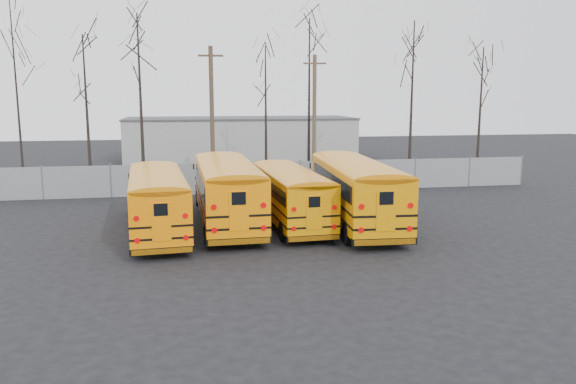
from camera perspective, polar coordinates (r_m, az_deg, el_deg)
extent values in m
plane|color=black|center=(24.79, -2.24, -4.82)|extent=(120.00, 120.00, 0.00)
cube|color=gray|center=(36.29, -4.94, 1.42)|extent=(40.00, 0.04, 2.00)
cube|color=#9C9C97|center=(56.17, -4.87, 5.39)|extent=(22.00, 8.00, 4.00)
cylinder|color=black|center=(23.15, -15.43, -5.02)|extent=(0.34, 0.96, 0.95)
cylinder|color=black|center=(23.20, -10.13, -4.78)|extent=(0.34, 0.96, 0.95)
cylinder|color=black|center=(30.91, -15.29, -1.34)|extent=(0.34, 0.96, 0.95)
cylinder|color=black|center=(30.95, -11.34, -1.17)|extent=(0.34, 0.96, 0.95)
cube|color=orange|center=(25.92, -13.12, -0.84)|extent=(3.02, 8.95, 2.22)
cube|color=orange|center=(31.15, -13.36, -0.29)|extent=(2.24, 1.76, 0.95)
cube|color=black|center=(25.65, -13.15, 0.17)|extent=(2.99, 8.01, 0.66)
cube|color=black|center=(26.84, -13.11, -1.97)|extent=(3.17, 10.57, 0.09)
cube|color=black|center=(26.75, -13.15, -0.98)|extent=(3.17, 10.57, 0.09)
cube|color=black|center=(21.98, -12.66, -5.82)|extent=(2.43, 0.39, 0.26)
cube|color=black|center=(31.99, -13.36, -0.98)|extent=(2.28, 0.36, 0.25)
cube|color=orange|center=(21.60, -12.76, -2.99)|extent=(0.71, 0.09, 1.47)
cylinder|color=#B20505|center=(21.74, -15.07, -4.80)|extent=(0.21, 0.05, 0.21)
cylinder|color=#B20505|center=(21.79, -10.32, -4.58)|extent=(0.21, 0.05, 0.21)
cylinder|color=#B20505|center=(21.55, -15.17, -2.61)|extent=(0.21, 0.05, 0.21)
cylinder|color=#B20505|center=(21.60, -10.39, -2.39)|extent=(0.21, 0.05, 0.21)
cylinder|color=black|center=(23.94, -8.16, -4.16)|extent=(0.31, 1.04, 1.04)
cylinder|color=black|center=(24.18, -2.59, -3.93)|extent=(0.31, 1.04, 1.04)
cylinder|color=black|center=(32.47, -9.08, -0.51)|extent=(0.31, 1.04, 1.04)
cylinder|color=black|center=(32.64, -4.96, -0.37)|extent=(0.31, 1.04, 1.04)
cube|color=orange|center=(27.08, -6.17, 0.14)|extent=(2.78, 9.70, 2.44)
cube|color=orange|center=(32.80, -7.08, 0.56)|extent=(2.37, 1.81, 1.04)
cube|color=black|center=(26.79, -6.15, 1.21)|extent=(2.80, 8.66, 0.73)
cube|color=black|center=(28.07, -6.31, -1.08)|extent=(2.85, 11.49, 0.09)
cube|color=black|center=(27.98, -6.33, -0.04)|extent=(2.85, 11.49, 0.09)
cube|color=black|center=(22.75, -5.00, -4.97)|extent=(2.66, 0.28, 0.29)
cube|color=black|center=(33.71, -7.17, -0.17)|extent=(2.49, 0.26, 0.27)
cube|color=orange|center=(22.35, -5.01, -1.96)|extent=(0.78, 0.06, 1.61)
cylinder|color=#B20505|center=(22.41, -7.49, -3.87)|extent=(0.23, 0.05, 0.23)
cylinder|color=#B20505|center=(22.63, -2.49, -3.67)|extent=(0.23, 0.05, 0.23)
cylinder|color=#B20505|center=(22.21, -7.54, -1.53)|extent=(0.23, 0.05, 0.23)
cylinder|color=#B20505|center=(22.43, -2.51, -1.35)|extent=(0.23, 0.05, 0.23)
cylinder|color=black|center=(24.29, -0.47, -4.02)|extent=(0.29, 0.92, 0.91)
cylinder|color=black|center=(24.79, 4.16, -3.76)|extent=(0.29, 0.92, 0.91)
cylinder|color=black|center=(31.59, -3.45, -0.81)|extent=(0.29, 0.92, 0.91)
cylinder|color=black|center=(31.98, 0.16, -0.66)|extent=(0.29, 0.92, 0.91)
cube|color=orange|center=(27.10, 0.29, -0.28)|extent=(2.64, 8.51, 2.13)
cube|color=orange|center=(32.00, -1.75, 0.16)|extent=(2.10, 1.63, 0.91)
cube|color=black|center=(26.84, 0.38, 0.66)|extent=(2.64, 7.61, 0.63)
cube|color=black|center=(27.95, -0.07, -1.33)|extent=(2.74, 10.07, 0.08)
cube|color=black|center=(27.87, -0.07, -0.42)|extent=(2.74, 10.07, 0.08)
cube|color=black|center=(23.43, 2.60, -4.66)|extent=(2.32, 0.30, 0.25)
cube|color=black|center=(32.78, -1.99, -0.49)|extent=(2.18, 0.28, 0.24)
cube|color=orange|center=(23.09, 2.69, -2.11)|extent=(0.68, 0.07, 1.40)
cylinder|color=#B20505|center=(23.01, 0.61, -3.76)|extent=(0.20, 0.05, 0.20)
cylinder|color=#B20505|center=(23.46, 4.71, -3.52)|extent=(0.20, 0.05, 0.20)
cylinder|color=#B20505|center=(22.83, 0.62, -1.77)|extent=(0.20, 0.05, 0.20)
cylinder|color=#B20505|center=(23.29, 4.74, -1.57)|extent=(0.20, 0.05, 0.20)
cylinder|color=black|center=(23.87, 6.08, -4.15)|extent=(0.35, 1.06, 1.05)
cylinder|color=black|center=(24.51, 11.49, -3.92)|extent=(0.35, 1.06, 1.05)
cylinder|color=black|center=(32.31, 2.54, -0.44)|extent=(0.35, 1.06, 1.05)
cylinder|color=black|center=(32.79, 6.63, -0.34)|extent=(0.35, 1.06, 1.05)
cube|color=orange|center=(27.14, 6.93, 0.18)|extent=(3.17, 9.88, 2.46)
cube|color=orange|center=(32.80, 4.48, 0.62)|extent=(2.46, 1.91, 1.05)
cube|color=black|center=(26.85, 7.06, 1.26)|extent=(3.15, 8.84, 0.73)
cube|color=black|center=(28.12, 6.46, -1.05)|extent=(3.30, 11.68, 0.09)
cube|color=black|center=(28.03, 6.48, 0.01)|extent=(3.30, 11.68, 0.09)
cube|color=black|center=(22.91, 9.75, -4.96)|extent=(2.69, 0.38, 0.29)
cube|color=black|center=(33.70, 4.19, -0.12)|extent=(2.52, 0.35, 0.27)
cube|color=orange|center=(22.51, 9.92, -1.94)|extent=(0.79, 0.09, 1.62)
cylinder|color=#B20505|center=(22.40, 7.43, -3.86)|extent=(0.23, 0.05, 0.23)
cylinder|color=#B20505|center=(22.97, 12.26, -3.66)|extent=(0.23, 0.05, 0.23)
cylinder|color=#B20505|center=(22.19, 7.49, -1.49)|extent=(0.23, 0.05, 0.23)
cylinder|color=#B20505|center=(22.77, 12.34, -1.35)|extent=(0.23, 0.05, 0.23)
cylinder|color=#483729|center=(38.58, -7.72, 7.46)|extent=(0.30, 0.30, 9.49)
cube|color=#483729|center=(38.64, -7.87, 13.56)|extent=(1.69, 0.21, 0.13)
cylinder|color=brown|center=(40.52, 2.69, 7.35)|extent=(0.28, 0.28, 9.09)
cube|color=brown|center=(40.55, 2.73, 12.92)|extent=(1.62, 0.28, 0.12)
cone|color=black|center=(40.34, -25.80, 8.57)|extent=(0.26, 0.26, 12.15)
cone|color=black|center=(39.29, -19.74, 7.47)|extent=(0.26, 0.26, 10.12)
cone|color=black|center=(38.43, -14.73, 8.68)|extent=(0.26, 0.26, 11.46)
cone|color=black|center=(39.71, -2.27, 7.69)|extent=(0.26, 0.26, 9.62)
cone|color=black|center=(41.07, 2.15, 9.18)|extent=(0.26, 0.26, 11.66)
cone|color=black|center=(43.87, 12.45, 9.04)|extent=(0.26, 0.26, 11.72)
cone|color=black|center=(42.88, 18.90, 7.33)|extent=(0.26, 0.26, 9.63)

